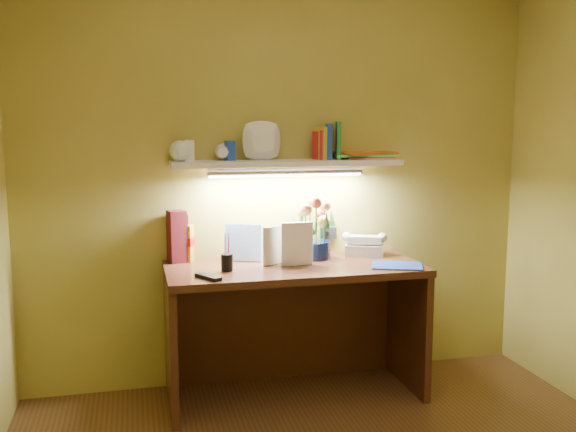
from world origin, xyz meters
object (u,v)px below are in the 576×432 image
(telephone, at_px, (364,244))
(desk_clock, at_px, (369,246))
(flower_bouquet, at_px, (313,228))
(desk, at_px, (295,331))
(whisky_bottle, at_px, (186,238))

(telephone, relative_size, desk_clock, 2.58)
(flower_bouquet, height_order, desk_clock, flower_bouquet)
(flower_bouquet, bearing_deg, desk, -133.21)
(flower_bouquet, distance_m, telephone, 0.34)
(desk, bearing_deg, telephone, 20.94)
(desk, xyz_separation_m, telephone, (0.47, 0.18, 0.44))
(desk_clock, height_order, whisky_bottle, whisky_bottle)
(flower_bouquet, relative_size, telephone, 1.57)
(desk_clock, bearing_deg, desk, -143.35)
(flower_bouquet, height_order, telephone, flower_bouquet)
(desk, distance_m, whisky_bottle, 0.80)
(telephone, height_order, desk_clock, telephone)
(desk, relative_size, whisky_bottle, 5.32)
(flower_bouquet, distance_m, whisky_bottle, 0.72)
(desk, height_order, desk_clock, desk_clock)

